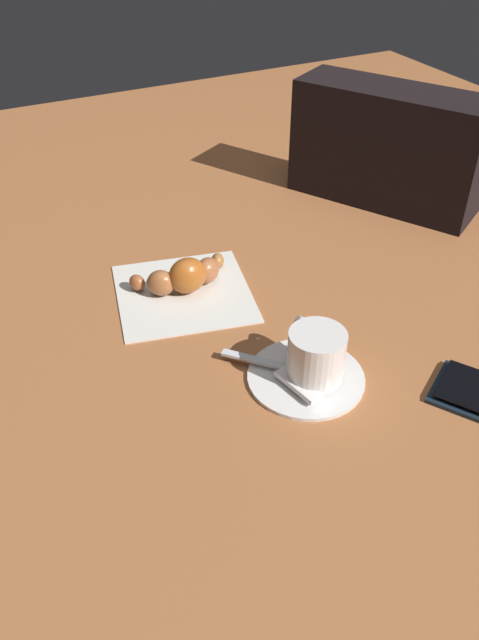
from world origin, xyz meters
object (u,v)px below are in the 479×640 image
object	(u,v)px
teaspoon	(301,370)
croissant	(186,275)
napkin	(184,292)
sugar_packet	(296,386)
espresso_cup	(316,354)
laptop_bag	(388,147)
saucer	(306,376)

from	to	relation	value
teaspoon	croissant	size ratio (longest dim) A/B	0.78
teaspoon	napkin	bearing A→B (deg)	-165.95
sugar_packet	croissant	size ratio (longest dim) A/B	0.41
espresso_cup	croissant	distance (m)	0.22
sugar_packet	laptop_bag	bearing A→B (deg)	121.05
sugar_packet	espresso_cup	bearing A→B (deg)	96.62
teaspoon	sugar_packet	bearing A→B (deg)	-42.84
espresso_cup	teaspoon	world-z (taller)	espresso_cup
saucer	napkin	distance (m)	0.21
teaspoon	sugar_packet	size ratio (longest dim) A/B	1.89
saucer	teaspoon	world-z (taller)	teaspoon
teaspoon	laptop_bag	distance (m)	0.46
saucer	napkin	size ratio (longest dim) A/B	0.76
teaspoon	napkin	size ratio (longest dim) A/B	0.65
sugar_packet	napkin	xyz separation A→B (m)	(-0.22, -0.03, -0.01)
teaspoon	napkin	xyz separation A→B (m)	(-0.20, -0.05, -0.01)
espresso_cup	napkin	size ratio (longest dim) A/B	0.52
saucer	laptop_bag	size ratio (longest dim) A/B	0.44
laptop_bag	croissant	bearing A→B (deg)	74.50
sugar_packet	teaspoon	bearing A→B (deg)	125.67
sugar_packet	laptop_bag	xyz separation A→B (m)	(-0.32, 0.35, 0.08)
espresso_cup	croissant	size ratio (longest dim) A/B	0.63
saucer	sugar_packet	xyz separation A→B (m)	(0.01, -0.02, 0.01)
napkin	laptop_bag	bearing A→B (deg)	104.58
teaspoon	laptop_bag	size ratio (longest dim) A/B	0.38
espresso_cup	sugar_packet	size ratio (longest dim) A/B	1.52
croissant	laptop_bag	size ratio (longest dim) A/B	0.48
teaspoon	croissant	bearing A→B (deg)	-167.73
saucer	croissant	distance (m)	0.22
croissant	laptop_bag	distance (m)	0.39
sugar_packet	laptop_bag	distance (m)	0.48
croissant	laptop_bag	world-z (taller)	laptop_bag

